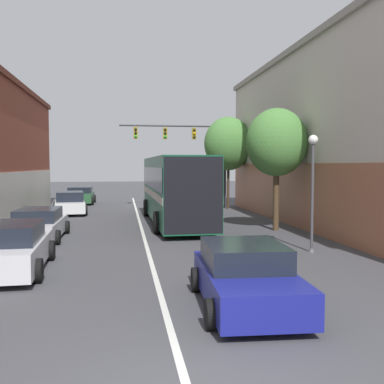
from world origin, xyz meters
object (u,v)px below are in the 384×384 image
(parked_car_left_near, at_px, (8,248))
(parked_car_left_distant, at_px, (70,203))
(street_lamp, at_px, (313,182))
(parked_car_left_mid, at_px, (81,196))
(hatchback_foreground, at_px, (246,277))
(street_tree_near, at_px, (277,143))
(bus, at_px, (175,186))
(street_tree_far, at_px, (228,144))
(parked_car_left_far, at_px, (39,225))
(traffic_signal_gantry, at_px, (190,144))

(parked_car_left_near, height_order, parked_car_left_distant, parked_car_left_near)
(street_lamp, bearing_deg, parked_car_left_mid, 114.64)
(hatchback_foreground, height_order, parked_car_left_mid, parked_car_left_mid)
(street_tree_near, bearing_deg, bus, 143.27)
(street_tree_far, bearing_deg, bus, -121.94)
(parked_car_left_mid, height_order, parked_car_left_distant, parked_car_left_distant)
(street_tree_far, bearing_deg, street_lamp, -92.74)
(bus, height_order, parked_car_left_mid, bus)
(parked_car_left_near, distance_m, street_lamp, 9.95)
(parked_car_left_near, distance_m, parked_car_left_mid, 22.89)
(bus, distance_m, parked_car_left_far, 7.53)
(parked_car_left_far, bearing_deg, traffic_signal_gantry, -32.18)
(hatchback_foreground, distance_m, parked_car_left_near, 7.01)
(hatchback_foreground, xyz_separation_m, traffic_signal_gantry, (2.09, 22.37, 3.90))
(parked_car_left_distant, relative_size, traffic_signal_gantry, 0.61)
(parked_car_left_mid, distance_m, street_tree_far, 12.53)
(bus, xyz_separation_m, parked_car_left_near, (-5.86, -10.02, -1.25))
(bus, bearing_deg, street_tree_far, -32.96)
(parked_car_left_mid, bearing_deg, street_tree_far, -117.70)
(hatchback_foreground, bearing_deg, parked_car_left_far, 34.58)
(traffic_signal_gantry, bearing_deg, hatchback_foreground, -95.35)
(parked_car_left_far, height_order, traffic_signal_gantry, traffic_signal_gantry)
(parked_car_left_far, relative_size, street_lamp, 1.12)
(parked_car_left_near, xyz_separation_m, street_lamp, (9.68, 1.52, 1.76))
(street_lamp, relative_size, street_tree_far, 0.64)
(parked_car_left_mid, height_order, traffic_signal_gantry, traffic_signal_gantry)
(parked_car_left_far, xyz_separation_m, street_tree_far, (10.60, 11.65, 3.90))
(bus, relative_size, street_tree_far, 1.80)
(parked_car_left_far, height_order, street_lamp, street_lamp)
(traffic_signal_gantry, distance_m, street_lamp, 17.13)
(bus, xyz_separation_m, traffic_signal_gantry, (2.03, 8.42, 2.61))
(traffic_signal_gantry, xyz_separation_m, street_tree_near, (2.32, -11.66, -0.48))
(street_tree_far, bearing_deg, traffic_signal_gantry, 156.95)
(traffic_signal_gantry, bearing_deg, parked_car_left_distant, -159.89)
(parked_car_left_near, bearing_deg, street_tree_near, -58.65)
(traffic_signal_gantry, bearing_deg, parked_car_left_mid, 150.94)
(parked_car_left_near, bearing_deg, bus, -32.54)
(hatchback_foreground, relative_size, parked_car_left_mid, 1.05)
(parked_car_left_near, bearing_deg, street_lamp, -83.27)
(parked_car_left_mid, height_order, street_tree_near, street_tree_near)
(parked_car_left_distant, bearing_deg, parked_car_left_mid, -6.85)
(parked_car_left_far, xyz_separation_m, traffic_signal_gantry, (8.06, 12.73, 3.92))
(parked_car_left_distant, xyz_separation_m, street_tree_far, (10.53, 1.84, 3.84))
(hatchback_foreground, height_order, street_lamp, street_lamp)
(parked_car_left_far, distance_m, street_tree_near, 10.99)
(bus, relative_size, parked_car_left_mid, 2.90)
(bus, relative_size, traffic_signal_gantry, 1.52)
(parked_car_left_mid, relative_size, street_tree_far, 0.62)
(parked_car_left_mid, distance_m, parked_car_left_far, 17.19)
(street_lamp, bearing_deg, parked_car_left_distant, 124.94)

